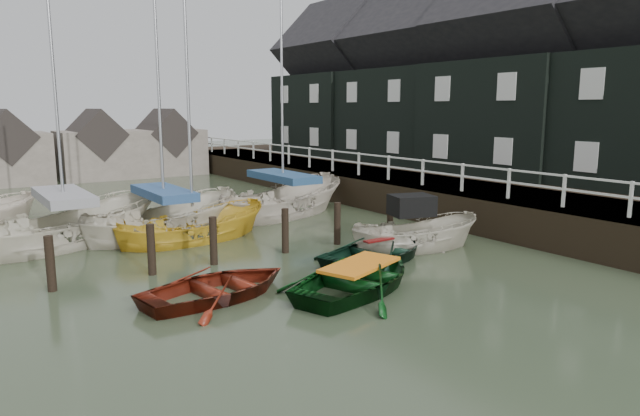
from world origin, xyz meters
TOP-DOWN VIEW (x-y plane):
  - ground at (0.00, 0.00)m, footprint 120.00×120.00m
  - pier at (9.48, 10.00)m, footprint 3.04×32.00m
  - land_strip at (15.00, 10.00)m, footprint 14.00×38.00m
  - quay_houses at (14.99, 8.66)m, footprint 6.52×28.14m
  - mooring_pilings at (-1.11, 3.00)m, footprint 13.72×0.22m
  - far_sheds at (0.83, 26.00)m, footprint 14.00×4.08m
  - rowboat_red at (-2.29, 0.25)m, footprint 4.26×3.34m
  - rowboat_green at (0.85, -1.19)m, footprint 5.11×4.38m
  - rowboat_dkgreen at (3.00, 0.63)m, footprint 4.44×3.51m
  - motorboat at (4.78, 0.99)m, footprint 4.60×2.79m
  - sailboat_a at (-4.21, 8.09)m, footprint 7.45×5.05m
  - sailboat_b at (-0.99, 7.70)m, footprint 6.91×4.26m
  - sailboat_c at (-0.51, 6.25)m, footprint 5.65×2.56m
  - sailboat_d at (4.45, 8.61)m, footprint 7.51×4.76m

SIDE VIEW (x-z plane):
  - ground at x=0.00m, z-range 0.00..0.00m
  - land_strip at x=15.00m, z-range -0.75..0.75m
  - rowboat_red at x=-2.29m, z-range -0.40..0.40m
  - rowboat_green at x=0.85m, z-range -0.45..0.45m
  - rowboat_dkgreen at x=3.00m, z-range -0.42..0.42m
  - sailboat_c at x=-0.51m, z-range -5.32..5.36m
  - sailboat_a at x=-4.21m, z-range -5.23..5.35m
  - sailboat_d at x=4.45m, z-range -6.60..6.73m
  - sailboat_b at x=-0.99m, z-range -6.27..6.41m
  - motorboat at x=4.78m, z-range -1.19..1.38m
  - mooring_pilings at x=-1.11m, z-range -0.40..1.40m
  - pier at x=9.48m, z-range -0.64..2.06m
  - far_sheds at x=0.83m, z-range -0.34..4.06m
  - quay_houses at x=14.99m, z-range 0.68..10.68m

